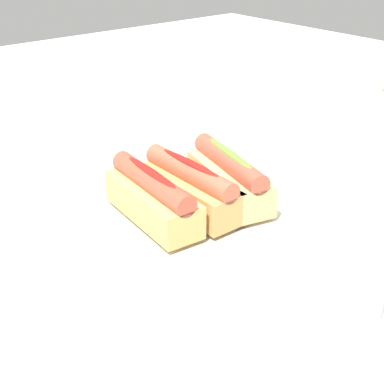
% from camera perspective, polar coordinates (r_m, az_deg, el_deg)
% --- Properties ---
extents(ground_plane, '(2.40, 2.40, 0.00)m').
position_cam_1_polar(ground_plane, '(0.70, 0.24, -4.19)').
color(ground_plane, white).
extents(serving_bowl, '(0.32, 0.32, 0.03)m').
position_cam_1_polar(serving_bowl, '(0.70, -0.00, -2.58)').
color(serving_bowl, silver).
rests_on(serving_bowl, ground_plane).
extents(hotdog_front, '(0.15, 0.06, 0.06)m').
position_cam_1_polar(hotdog_front, '(0.66, -4.10, -0.53)').
color(hotdog_front, tan).
rests_on(hotdog_front, serving_bowl).
extents(hotdog_back, '(0.15, 0.05, 0.06)m').
position_cam_1_polar(hotdog_back, '(0.68, 0.00, 0.59)').
color(hotdog_back, tan).
rests_on(hotdog_back, serving_bowl).
extents(hotdog_side, '(0.16, 0.09, 0.06)m').
position_cam_1_polar(hotdog_side, '(0.71, 3.80, 1.63)').
color(hotdog_side, '#DBB270').
rests_on(hotdog_side, serving_bowl).
extents(water_glass, '(0.07, 0.07, 0.09)m').
position_cam_1_polar(water_glass, '(0.55, 15.42, -9.96)').
color(water_glass, white).
rests_on(water_glass, ground_plane).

